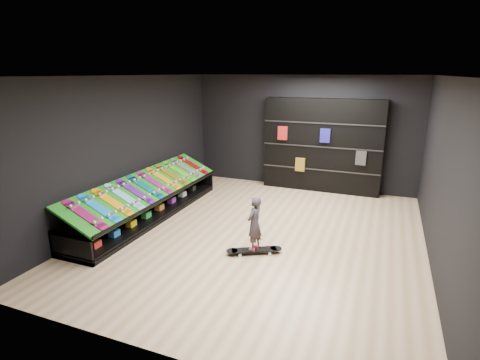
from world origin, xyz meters
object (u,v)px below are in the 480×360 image
at_px(floor_skateboard, 254,251).
at_px(child, 254,234).
at_px(back_shelving, 322,146).
at_px(display_rack, 150,206).

xyz_separation_m(floor_skateboard, child, (-0.00, 0.00, 0.33)).
bearing_deg(floor_skateboard, back_shelving, 55.88).
bearing_deg(back_shelving, child, -95.55).
bearing_deg(child, back_shelving, -174.06).
distance_m(display_rack, back_shelving, 4.66).
distance_m(floor_skateboard, child, 0.33).
xyz_separation_m(back_shelving, floor_skateboard, (-0.40, -4.15, -1.17)).
xyz_separation_m(back_shelving, child, (-0.40, -4.15, -0.83)).
distance_m(back_shelving, floor_skateboard, 4.33).
bearing_deg(display_rack, child, -16.88).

